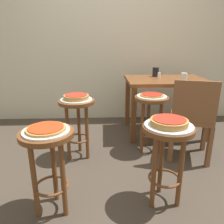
% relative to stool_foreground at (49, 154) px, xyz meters
% --- Properties ---
extents(ground_plane, '(6.00, 6.00, 0.00)m').
position_rel_stool_foreground_xyz_m(ground_plane, '(0.51, 0.42, -0.46)').
color(ground_plane, '#42382D').
extents(back_wall, '(6.00, 0.10, 3.00)m').
position_rel_stool_foreground_xyz_m(back_wall, '(0.51, 2.07, 1.04)').
color(back_wall, beige).
rests_on(back_wall, ground_plane).
extents(stool_foreground, '(0.36, 0.36, 0.63)m').
position_rel_stool_foreground_xyz_m(stool_foreground, '(0.00, 0.00, 0.00)').
color(stool_foreground, brown).
rests_on(stool_foreground, ground_plane).
extents(serving_plate_foreground, '(0.31, 0.31, 0.01)m').
position_rel_stool_foreground_xyz_m(serving_plate_foreground, '(0.00, -0.00, 0.17)').
color(serving_plate_foreground, silver).
rests_on(serving_plate_foreground, stool_foreground).
extents(pizza_foreground, '(0.26, 0.26, 0.02)m').
position_rel_stool_foreground_xyz_m(pizza_foreground, '(0.00, 0.00, 0.19)').
color(pizza_foreground, '#B78442').
rests_on(pizza_foreground, serving_plate_foreground).
extents(stool_middle, '(0.36, 0.36, 0.63)m').
position_rel_stool_foreground_xyz_m(stool_middle, '(0.83, 0.05, 0.00)').
color(stool_middle, brown).
rests_on(stool_middle, ground_plane).
extents(serving_plate_middle, '(0.34, 0.34, 0.01)m').
position_rel_stool_foreground_xyz_m(serving_plate_middle, '(0.83, 0.05, 0.17)').
color(serving_plate_middle, silver).
rests_on(serving_plate_middle, stool_middle).
extents(pizza_middle, '(0.26, 0.26, 0.05)m').
position_rel_stool_foreground_xyz_m(pizza_middle, '(0.83, 0.05, 0.20)').
color(pizza_middle, '#B78442').
rests_on(pizza_middle, serving_plate_middle).
extents(stool_leftside, '(0.36, 0.36, 0.63)m').
position_rel_stool_foreground_xyz_m(stool_leftside, '(0.11, 0.79, 0.00)').
color(stool_leftside, brown).
rests_on(stool_leftside, ground_plane).
extents(serving_plate_leftside, '(0.32, 0.32, 0.01)m').
position_rel_stool_foreground_xyz_m(serving_plate_leftside, '(0.11, 0.79, 0.17)').
color(serving_plate_leftside, white).
rests_on(serving_plate_leftside, stool_leftside).
extents(pizza_leftside, '(0.25, 0.25, 0.05)m').
position_rel_stool_foreground_xyz_m(pizza_leftside, '(0.11, 0.79, 0.20)').
color(pizza_leftside, '#B78442').
rests_on(pizza_leftside, serving_plate_leftside).
extents(stool_rear, '(0.36, 0.36, 0.63)m').
position_rel_stool_foreground_xyz_m(stool_rear, '(0.90, 0.89, 0.00)').
color(stool_rear, brown).
rests_on(stool_rear, ground_plane).
extents(serving_plate_rear, '(0.32, 0.32, 0.01)m').
position_rel_stool_foreground_xyz_m(serving_plate_rear, '(0.90, 0.89, 0.17)').
color(serving_plate_rear, white).
rests_on(serving_plate_rear, stool_rear).
extents(pizza_rear, '(0.25, 0.25, 0.02)m').
position_rel_stool_foreground_xyz_m(pizza_rear, '(0.90, 0.89, 0.19)').
color(pizza_rear, '#B78442').
rests_on(pizza_rear, serving_plate_rear).
extents(dining_table, '(1.01, 0.72, 0.73)m').
position_rel_stool_foreground_xyz_m(dining_table, '(1.19, 1.41, 0.16)').
color(dining_table, brown).
rests_on(dining_table, ground_plane).
extents(cup_near_edge, '(0.07, 0.07, 0.10)m').
position_rel_stool_foreground_xyz_m(cup_near_edge, '(1.34, 1.21, 0.32)').
color(cup_near_edge, silver).
rests_on(cup_near_edge, dining_table).
extents(cup_far_edge, '(0.08, 0.08, 0.12)m').
position_rel_stool_foreground_xyz_m(cup_far_edge, '(1.09, 1.60, 0.33)').
color(cup_far_edge, black).
rests_on(cup_far_edge, dining_table).
extents(condiment_shaker, '(0.04, 0.04, 0.07)m').
position_rel_stool_foreground_xyz_m(condiment_shaker, '(1.11, 1.46, 0.31)').
color(condiment_shaker, white).
rests_on(condiment_shaker, dining_table).
extents(wooden_chair, '(0.50, 0.50, 0.85)m').
position_rel_stool_foreground_xyz_m(wooden_chair, '(1.26, 0.68, 0.01)').
color(wooden_chair, brown).
rests_on(wooden_chair, ground_plane).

